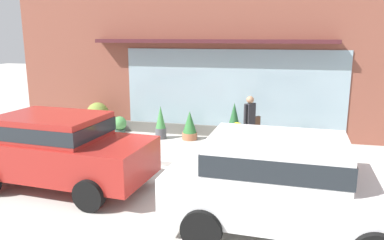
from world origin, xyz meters
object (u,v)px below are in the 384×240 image
object	(u,v)px
potted_plant_low_front	(306,139)
potted_plant_window_center	(161,123)
pedestrian_with_handbag	(250,119)
potted_plant_doorstep	(98,116)
potted_plant_by_entrance	(190,126)
potted_plant_trailing_edge	(234,124)
parked_car_red	(58,147)
parked_car_white	(283,180)
potted_plant_corner_tall	(120,126)
fire_hydrant	(237,139)

from	to	relation	value
potted_plant_low_front	potted_plant_window_center	bearing A→B (deg)	-177.70
pedestrian_with_handbag	potted_plant_doorstep	xyz separation A→B (m)	(-5.29, 0.81, -0.34)
potted_plant_by_entrance	potted_plant_trailing_edge	size ratio (longest dim) A/B	0.72
parked_car_red	potted_plant_doorstep	size ratio (longest dim) A/B	3.85
parked_car_red	potted_plant_by_entrance	bearing A→B (deg)	71.60
potted_plant_doorstep	parked_car_white	bearing A→B (deg)	-41.18
parked_car_white	potted_plant_doorstep	bearing A→B (deg)	140.97
potted_plant_low_front	potted_plant_corner_tall	world-z (taller)	potted_plant_corner_tall
pedestrian_with_handbag	parked_car_red	size ratio (longest dim) A/B	0.39
fire_hydrant	parked_car_white	size ratio (longest dim) A/B	0.24
potted_plant_low_front	potted_plant_doorstep	bearing A→B (deg)	-179.88
parked_car_white	potted_plant_window_center	size ratio (longest dim) A/B	3.80
potted_plant_doorstep	pedestrian_with_handbag	bearing A→B (deg)	-8.66
potted_plant_by_entrance	potted_plant_window_center	distance (m)	0.96
pedestrian_with_handbag	parked_car_white	size ratio (longest dim) A/B	0.39
pedestrian_with_handbag	potted_plant_trailing_edge	xyz separation A→B (m)	(-0.54, 0.55, -0.31)
potted_plant_by_entrance	parked_car_red	bearing A→B (deg)	-112.69
pedestrian_with_handbag	potted_plant_corner_tall	size ratio (longest dim) A/B	2.33
potted_plant_corner_tall	potted_plant_doorstep	world-z (taller)	potted_plant_doorstep
parked_car_white	potted_plant_window_center	xyz separation A→B (m)	(-3.94, 5.31, -0.44)
fire_hydrant	potted_plant_corner_tall	size ratio (longest dim) A/B	1.43
potted_plant_by_entrance	potted_plant_trailing_edge	distance (m)	1.49
fire_hydrant	potted_plant_doorstep	bearing A→B (deg)	163.07
potted_plant_trailing_edge	potted_plant_doorstep	distance (m)	4.76
potted_plant_corner_tall	parked_car_red	bearing A→B (deg)	-83.62
parked_car_white	pedestrian_with_handbag	bearing A→B (deg)	103.96
parked_car_red	potted_plant_window_center	distance (m)	4.49
parked_car_white	potted_plant_corner_tall	distance (m)	7.46
fire_hydrant	pedestrian_with_handbag	size ratio (longest dim) A/B	0.61
parked_car_white	potted_plant_corner_tall	xyz separation A→B (m)	(-5.34, 5.19, -0.58)
potted_plant_trailing_edge	potted_plant_corner_tall	world-z (taller)	potted_plant_trailing_edge
potted_plant_low_front	potted_plant_doorstep	world-z (taller)	potted_plant_doorstep
potted_plant_doorstep	potted_plant_by_entrance	bearing A→B (deg)	-0.96
fire_hydrant	potted_plant_low_front	distance (m)	2.50
potted_plant_corner_tall	potted_plant_doorstep	size ratio (longest dim) A/B	0.65
parked_car_red	potted_plant_window_center	bearing A→B (deg)	82.36
potted_plant_doorstep	potted_plant_low_front	bearing A→B (deg)	0.12
potted_plant_by_entrance	potted_plant_low_front	distance (m)	3.67
fire_hydrant	potted_plant_by_entrance	distance (m)	2.26
pedestrian_with_handbag	potted_plant_low_front	xyz separation A→B (m)	(1.66, 0.82, -0.70)
potted_plant_by_entrance	potted_plant_window_center	size ratio (longest dim) A/B	0.87
potted_plant_low_front	potted_plant_doorstep	distance (m)	6.96
potted_plant_trailing_edge	potted_plant_doorstep	size ratio (longest dim) A/B	1.23
potted_plant_corner_tall	potted_plant_trailing_edge	bearing A→B (deg)	0.65
potted_plant_low_front	potted_plant_trailing_edge	bearing A→B (deg)	-173.05
parked_car_white	potted_plant_corner_tall	size ratio (longest dim) A/B	5.94
parked_car_white	parked_car_red	distance (m)	4.95
fire_hydrant	potted_plant_window_center	world-z (taller)	potted_plant_window_center
parked_car_red	potted_plant_doorstep	distance (m)	4.77
potted_plant_window_center	potted_plant_corner_tall	distance (m)	1.41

